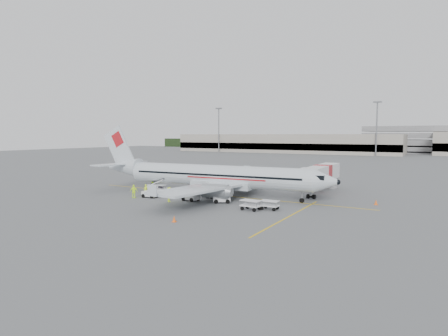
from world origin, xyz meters
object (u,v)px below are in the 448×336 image
at_px(jet_bridge, 323,179).
at_px(tug_mid, 191,194).
at_px(tug_aft, 150,192).
at_px(belt_loader, 157,183).
at_px(aircraft, 217,161).
at_px(tug_fore, 222,196).

bearing_deg(jet_bridge, tug_mid, -131.24).
bearing_deg(tug_aft, belt_loader, 114.20).
relative_size(aircraft, tug_fore, 16.58).
bearing_deg(belt_loader, tug_aft, -50.57).
distance_m(jet_bridge, tug_aft, 25.47).
bearing_deg(aircraft, belt_loader, -176.15).
bearing_deg(tug_mid, tug_aft, -165.81).
bearing_deg(tug_aft, aircraft, 32.70).
bearing_deg(tug_fore, tug_aft, 158.19).
xyz_separation_m(belt_loader, tug_mid, (8.65, -3.52, -0.56)).
distance_m(belt_loader, tug_aft, 4.77).
height_order(jet_bridge, tug_fore, jet_bridge).
xyz_separation_m(belt_loader, tug_fore, (13.00, -2.73, -0.57)).
bearing_deg(jet_bridge, tug_fore, -121.92).
relative_size(aircraft, jet_bridge, 2.25).
bearing_deg(aircraft, tug_aft, -147.72).
relative_size(belt_loader, tug_mid, 2.36).
distance_m(tug_fore, tug_aft, 10.86).
relative_size(tug_fore, tug_aft, 1.01).
height_order(aircraft, tug_fore, aircraft).
relative_size(aircraft, tug_mid, 16.40).
bearing_deg(tug_aft, jet_bridge, 35.30).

